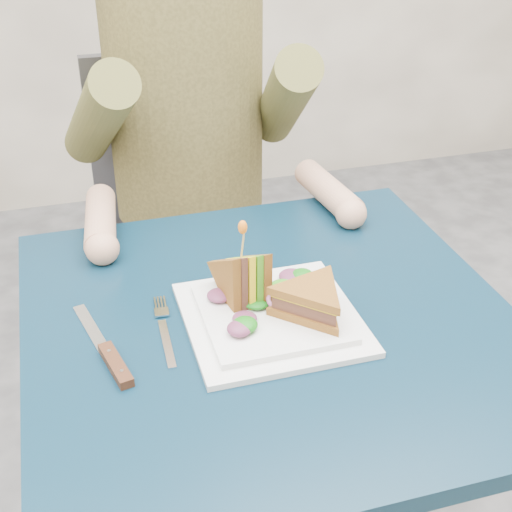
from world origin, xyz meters
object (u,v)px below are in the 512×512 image
object	(u,v)px
sandwich_flat	(312,300)
fork	(165,332)
table	(271,358)
sandwich_upright	(243,280)
plate	(271,317)
chair	(185,215)
diner	(186,83)
knife	(111,358)

from	to	relation	value
sandwich_flat	fork	xyz separation A→B (m)	(-0.22, 0.04, -0.04)
table	sandwich_upright	world-z (taller)	sandwich_upright
sandwich_upright	plate	bearing A→B (deg)	-54.59
table	chair	size ratio (longest dim) A/B	0.81
sandwich_upright	fork	world-z (taller)	sandwich_upright
chair	plate	size ratio (longest dim) A/B	3.58
table	sandwich_upright	distance (m)	0.14
chair	plate	world-z (taller)	chair
fork	diner	bearing A→B (deg)	74.84
table	diner	size ratio (longest dim) A/B	1.01
plate	fork	xyz separation A→B (m)	(-0.16, 0.02, -0.01)
knife	fork	bearing A→B (deg)	26.59
sandwich_flat	sandwich_upright	size ratio (longest dim) A/B	1.40
chair	fork	world-z (taller)	chair
table	fork	xyz separation A→B (m)	(-0.17, 0.01, 0.08)
chair	diner	world-z (taller)	diner
plate	table	bearing A→B (deg)	68.47
sandwich_flat	knife	distance (m)	0.30
knife	chair	bearing A→B (deg)	71.91
table	diner	distance (m)	0.67
diner	sandwich_flat	size ratio (longest dim) A/B	3.86
chair	fork	distance (m)	0.77
plate	chair	bearing A→B (deg)	89.74
table	sandwich_flat	bearing A→B (deg)	-32.92
table	fork	size ratio (longest dim) A/B	4.18
sandwich_flat	table	bearing A→B (deg)	147.08
plate	diner	bearing A→B (deg)	89.69
plate	sandwich_upright	xyz separation A→B (m)	(-0.03, 0.04, 0.05)
fork	knife	xyz separation A→B (m)	(-0.08, -0.04, 0.00)
sandwich_flat	fork	world-z (taller)	sandwich_flat
diner	table	bearing A→B (deg)	-90.00
chair	plate	bearing A→B (deg)	-90.26
diner	sandwich_upright	bearing A→B (deg)	-93.48
plate	sandwich_flat	world-z (taller)	sandwich_flat
plate	knife	xyz separation A→B (m)	(-0.25, -0.03, -0.00)
chair	knife	world-z (taller)	chair
sandwich_flat	chair	bearing A→B (deg)	93.87
chair	sandwich_upright	distance (m)	0.74
chair	plate	distance (m)	0.76
knife	table	bearing A→B (deg)	8.00
diner	sandwich_upright	xyz separation A→B (m)	(-0.04, -0.58, -0.13)
plate	knife	world-z (taller)	plate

